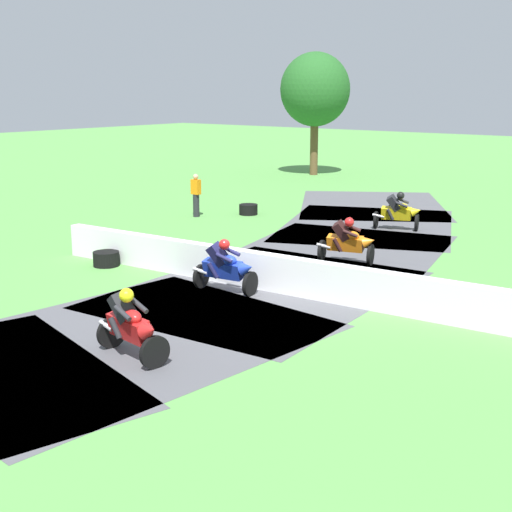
{
  "coord_description": "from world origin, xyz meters",
  "views": [
    {
      "loc": [
        10.04,
        -13.29,
        4.79
      ],
      "look_at": [
        -0.04,
        -0.36,
        0.9
      ],
      "focal_mm": 49.91,
      "sensor_mm": 36.0,
      "label": 1
    }
  ],
  "objects_px": {
    "motorcycle_chase_blue": "(226,267)",
    "track_marshal": "(196,195)",
    "motorcycle_fourth_yellow": "(398,212)",
    "tire_stack_mid_b": "(248,209)",
    "motorcycle_lead_red": "(131,325)",
    "tire_stack_mid_a": "(106,259)",
    "motorcycle_trailing_orange": "(348,241)"
  },
  "relations": [
    {
      "from": "motorcycle_chase_blue",
      "to": "track_marshal",
      "type": "distance_m",
      "value": 10.47
    },
    {
      "from": "motorcycle_fourth_yellow",
      "to": "tire_stack_mid_b",
      "type": "bearing_deg",
      "value": -172.89
    },
    {
      "from": "motorcycle_lead_red",
      "to": "motorcycle_chase_blue",
      "type": "height_order",
      "value": "motorcycle_lead_red"
    },
    {
      "from": "motorcycle_chase_blue",
      "to": "motorcycle_fourth_yellow",
      "type": "xyz_separation_m",
      "value": [
        -0.32,
        9.54,
        0.0
      ]
    },
    {
      "from": "motorcycle_chase_blue",
      "to": "motorcycle_fourth_yellow",
      "type": "relative_size",
      "value": 0.98
    },
    {
      "from": "motorcycle_fourth_yellow",
      "to": "tire_stack_mid_a",
      "type": "bearing_deg",
      "value": -112.82
    },
    {
      "from": "motorcycle_lead_red",
      "to": "track_marshal",
      "type": "relative_size",
      "value": 1.05
    },
    {
      "from": "motorcycle_chase_blue",
      "to": "motorcycle_fourth_yellow",
      "type": "distance_m",
      "value": 9.54
    },
    {
      "from": "motorcycle_trailing_orange",
      "to": "tire_stack_mid_a",
      "type": "relative_size",
      "value": 2.4
    },
    {
      "from": "motorcycle_lead_red",
      "to": "tire_stack_mid_b",
      "type": "relative_size",
      "value": 2.38
    },
    {
      "from": "motorcycle_lead_red",
      "to": "track_marshal",
      "type": "height_order",
      "value": "track_marshal"
    },
    {
      "from": "motorcycle_trailing_orange",
      "to": "track_marshal",
      "type": "distance_m",
      "value": 8.88
    },
    {
      "from": "motorcycle_lead_red",
      "to": "motorcycle_chase_blue",
      "type": "distance_m",
      "value": 4.54
    },
    {
      "from": "motorcycle_trailing_orange",
      "to": "motorcycle_fourth_yellow",
      "type": "height_order",
      "value": "motorcycle_fourth_yellow"
    },
    {
      "from": "motorcycle_trailing_orange",
      "to": "motorcycle_fourth_yellow",
      "type": "relative_size",
      "value": 1.0
    },
    {
      "from": "motorcycle_trailing_orange",
      "to": "track_marshal",
      "type": "xyz_separation_m",
      "value": [
        -8.39,
        2.91,
        0.18
      ]
    },
    {
      "from": "tire_stack_mid_a",
      "to": "tire_stack_mid_b",
      "type": "distance_m",
      "value": 9.01
    },
    {
      "from": "track_marshal",
      "to": "motorcycle_lead_red",
      "type": "bearing_deg",
      "value": -51.94
    },
    {
      "from": "motorcycle_chase_blue",
      "to": "tire_stack_mid_a",
      "type": "relative_size",
      "value": 2.35
    },
    {
      "from": "motorcycle_chase_blue",
      "to": "track_marshal",
      "type": "bearing_deg",
      "value": 136.46
    },
    {
      "from": "motorcycle_fourth_yellow",
      "to": "tire_stack_mid_a",
      "type": "height_order",
      "value": "motorcycle_fourth_yellow"
    },
    {
      "from": "tire_stack_mid_b",
      "to": "track_marshal",
      "type": "bearing_deg",
      "value": -128.99
    },
    {
      "from": "motorcycle_chase_blue",
      "to": "motorcycle_trailing_orange",
      "type": "height_order",
      "value": "motorcycle_chase_blue"
    },
    {
      "from": "motorcycle_lead_red",
      "to": "tire_stack_mid_a",
      "type": "height_order",
      "value": "motorcycle_lead_red"
    },
    {
      "from": "tire_stack_mid_a",
      "to": "motorcycle_chase_blue",
      "type": "bearing_deg",
      "value": -0.1
    },
    {
      "from": "motorcycle_chase_blue",
      "to": "motorcycle_trailing_orange",
      "type": "xyz_separation_m",
      "value": [
        0.8,
        4.3,
        -0.0
      ]
    },
    {
      "from": "motorcycle_fourth_yellow",
      "to": "motorcycle_lead_red",
      "type": "bearing_deg",
      "value": -82.8
    },
    {
      "from": "motorcycle_lead_red",
      "to": "tire_stack_mid_a",
      "type": "xyz_separation_m",
      "value": [
        -5.76,
        4.32,
        -0.46
      ]
    },
    {
      "from": "tire_stack_mid_b",
      "to": "tire_stack_mid_a",
      "type": "bearing_deg",
      "value": -77.25
    },
    {
      "from": "motorcycle_fourth_yellow",
      "to": "tire_stack_mid_b",
      "type": "xyz_separation_m",
      "value": [
        -6.0,
        -0.75,
        -0.45
      ]
    },
    {
      "from": "motorcycle_fourth_yellow",
      "to": "tire_stack_mid_b",
      "type": "relative_size",
      "value": 2.41
    },
    {
      "from": "motorcycle_chase_blue",
      "to": "tire_stack_mid_a",
      "type": "distance_m",
      "value": 4.35
    }
  ]
}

